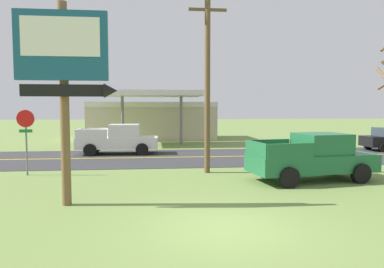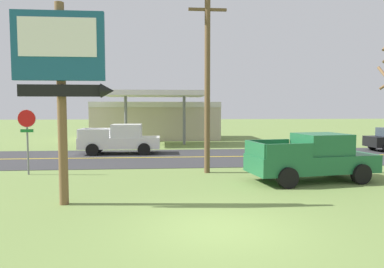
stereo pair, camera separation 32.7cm
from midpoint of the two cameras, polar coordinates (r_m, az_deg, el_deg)
name	(u,v)px [view 2 (the right image)]	position (r m, az deg, el deg)	size (l,w,h in m)	color
ground_plane	(219,229)	(9.17, 5.37, -14.98)	(180.00, 180.00, 0.00)	olive
road_asphalt	(185,157)	(21.79, -0.66, -3.75)	(140.00, 8.00, 0.02)	#333335
road_centre_line	(185,157)	(21.79, -0.66, -3.72)	(126.00, 0.20, 0.01)	gold
motel_sign	(62,68)	(11.50, -19.43, 9.92)	(2.97, 0.54, 6.20)	brown
stop_sign	(27,130)	(17.49, -24.52, 0.57)	(0.80, 0.08, 2.95)	slate
utility_pole	(207,72)	(16.52, 3.06, 10.00)	(1.93, 0.26, 8.77)	brown
gas_station	(156,119)	(35.04, -5.49, 2.39)	(12.00, 11.50, 4.40)	beige
pickup_green_parked_on_lawn	(313,158)	(15.52, 19.43, -3.65)	(5.44, 2.84, 1.96)	#1E6038
pickup_white_on_road	(121,139)	(23.76, -10.96, -0.86)	(5.20, 2.24, 1.96)	silver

